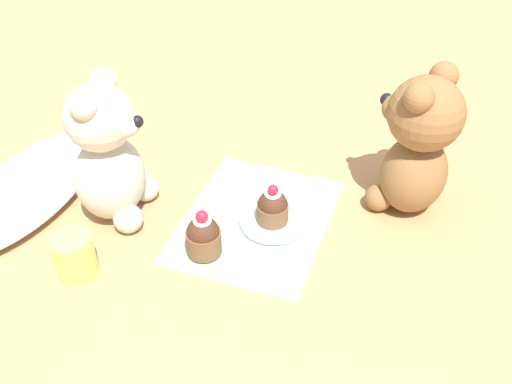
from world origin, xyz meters
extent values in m
plane|color=tan|center=(0.00, 0.00, 0.00)|extent=(4.00, 4.00, 0.00)
cube|color=#8EBC99|center=(0.00, 0.00, 0.00)|extent=(0.26, 0.20, 0.01)
ellipsoid|color=silver|center=(-0.06, 0.34, 0.02)|extent=(0.32, 0.15, 0.04)
ellipsoid|color=beige|center=(-0.05, 0.20, 0.06)|extent=(0.12, 0.11, 0.13)
sphere|color=beige|center=(-0.05, 0.20, 0.16)|extent=(0.09, 0.09, 0.09)
ellipsoid|color=beige|center=(-0.04, 0.17, 0.16)|extent=(0.05, 0.05, 0.04)
sphere|color=black|center=(-0.04, 0.15, 0.16)|extent=(0.02, 0.02, 0.02)
sphere|color=beige|center=(-0.08, 0.20, 0.20)|extent=(0.04, 0.04, 0.04)
sphere|color=beige|center=(-0.01, 0.21, 0.20)|extent=(0.04, 0.04, 0.04)
sphere|color=beige|center=(-0.08, 0.16, 0.02)|extent=(0.04, 0.04, 0.04)
sphere|color=beige|center=(-0.01, 0.18, 0.02)|extent=(0.04, 0.04, 0.04)
ellipsoid|color=olive|center=(0.11, -0.20, 0.06)|extent=(0.13, 0.12, 0.12)
sphere|color=olive|center=(0.11, -0.20, 0.16)|extent=(0.10, 0.10, 0.10)
ellipsoid|color=olive|center=(0.12, -0.16, 0.15)|extent=(0.06, 0.06, 0.04)
sphere|color=black|center=(0.13, -0.15, 0.16)|extent=(0.02, 0.02, 0.02)
sphere|color=olive|center=(0.15, -0.21, 0.20)|extent=(0.04, 0.04, 0.04)
sphere|color=olive|center=(0.08, -0.19, 0.20)|extent=(0.04, 0.04, 0.04)
sphere|color=olive|center=(0.15, -0.18, 0.02)|extent=(0.04, 0.04, 0.04)
sphere|color=olive|center=(0.09, -0.16, 0.02)|extent=(0.04, 0.04, 0.04)
cylinder|color=brown|center=(-0.09, 0.04, 0.02)|extent=(0.05, 0.05, 0.03)
sphere|color=#472819|center=(-0.09, 0.04, 0.04)|extent=(0.04, 0.04, 0.04)
cylinder|color=white|center=(-0.09, 0.04, 0.06)|extent=(0.02, 0.02, 0.00)
sphere|color=red|center=(-0.09, 0.04, 0.07)|extent=(0.02, 0.02, 0.02)
cylinder|color=silver|center=(0.00, -0.02, 0.01)|extent=(0.09, 0.09, 0.01)
cylinder|color=brown|center=(0.00, -0.02, 0.03)|extent=(0.05, 0.05, 0.03)
sphere|color=#472819|center=(0.00, -0.02, 0.04)|extent=(0.04, 0.04, 0.04)
cylinder|color=white|center=(0.00, -0.02, 0.06)|extent=(0.02, 0.02, 0.00)
sphere|color=red|center=(0.00, -0.02, 0.07)|extent=(0.02, 0.02, 0.02)
cylinder|color=#EADB66|center=(-0.17, 0.19, 0.03)|extent=(0.05, 0.05, 0.06)
camera|label=1|loc=(-0.61, -0.22, 0.59)|focal=42.00mm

